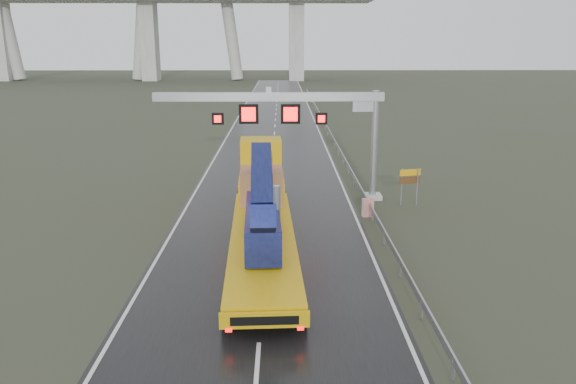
{
  "coord_description": "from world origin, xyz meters",
  "views": [
    {
      "loc": [
        0.81,
        -18.31,
        10.16
      ],
      "look_at": [
        1.12,
        7.77,
        3.2
      ],
      "focal_mm": 35.0,
      "sensor_mm": 36.0,
      "label": 1
    }
  ],
  "objects_px": {
    "heavy_haul_truck": "(262,199)",
    "exit_sign_pair": "(410,180)",
    "sign_gantry": "(301,115)",
    "striped_barrier": "(368,208)"
  },
  "relations": [
    {
      "from": "sign_gantry",
      "to": "striped_barrier",
      "type": "height_order",
      "value": "sign_gantry"
    },
    {
      "from": "exit_sign_pair",
      "to": "heavy_haul_truck",
      "type": "bearing_deg",
      "value": -164.41
    },
    {
      "from": "sign_gantry",
      "to": "striped_barrier",
      "type": "bearing_deg",
      "value": -45.71
    },
    {
      "from": "sign_gantry",
      "to": "striped_barrier",
      "type": "distance_m",
      "value": 7.53
    },
    {
      "from": "heavy_haul_truck",
      "to": "exit_sign_pair",
      "type": "distance_m",
      "value": 10.59
    },
    {
      "from": "striped_barrier",
      "to": "exit_sign_pair",
      "type": "bearing_deg",
      "value": 23.72
    },
    {
      "from": "sign_gantry",
      "to": "heavy_haul_truck",
      "type": "relative_size",
      "value": 0.72
    },
    {
      "from": "sign_gantry",
      "to": "heavy_haul_truck",
      "type": "height_order",
      "value": "sign_gantry"
    },
    {
      "from": "striped_barrier",
      "to": "heavy_haul_truck",
      "type": "bearing_deg",
      "value": -170.6
    },
    {
      "from": "sign_gantry",
      "to": "heavy_haul_truck",
      "type": "bearing_deg",
      "value": -109.37
    }
  ]
}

